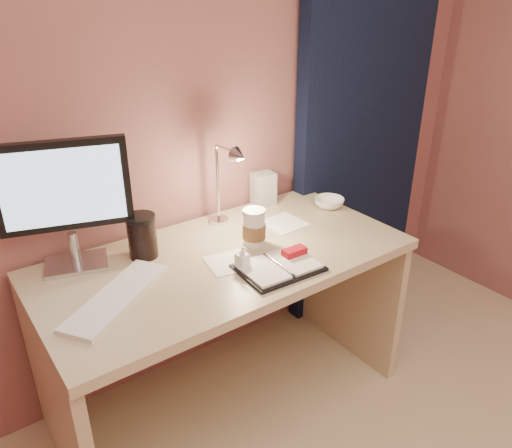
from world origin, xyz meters
TOP-DOWN VIEW (x-y plane):
  - room at (0.95, 1.69)m, footprint 3.50×3.50m
  - desk at (0.00, 1.45)m, footprint 1.40×0.70m
  - monitor at (-0.48, 1.63)m, footprint 0.43×0.22m
  - keyboard at (-0.44, 1.34)m, footprint 0.44×0.35m
  - planner at (0.11, 1.18)m, footprint 0.30×0.23m
  - paper_a at (0.35, 1.46)m, footprint 0.17×0.17m
  - paper_b at (-0.02, 1.32)m, footprint 0.19×0.19m
  - coffee_cup at (0.14, 1.39)m, footprint 0.09×0.09m
  - bowl at (0.63, 1.48)m, footprint 0.15×0.15m
  - lotion_bottle at (-0.01, 1.26)m, footprint 0.05×0.05m
  - dark_jar at (-0.25, 1.55)m, footprint 0.11×0.11m
  - product_box at (0.41, 1.69)m, footprint 0.11×0.09m
  - desk_lamp at (0.13, 1.55)m, footprint 0.09×0.22m

SIDE VIEW (x-z plane):
  - desk at x=0.00m, z-range 0.14..0.87m
  - paper_b at x=-0.02m, z-range 0.73..0.73m
  - paper_a at x=0.35m, z-range 0.73..0.73m
  - keyboard at x=-0.44m, z-range 0.73..0.75m
  - planner at x=0.11m, z-range 0.72..0.76m
  - bowl at x=0.63m, z-range 0.73..0.77m
  - lotion_bottle at x=-0.01m, z-range 0.73..0.82m
  - coffee_cup at x=0.14m, z-range 0.73..0.87m
  - dark_jar at x=-0.25m, z-range 0.73..0.88m
  - product_box at x=0.41m, z-range 0.73..0.88m
  - desk_lamp at x=0.13m, z-range 0.78..1.14m
  - monitor at x=-0.48m, z-range 0.78..1.25m
  - room at x=0.95m, z-range -0.61..2.89m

